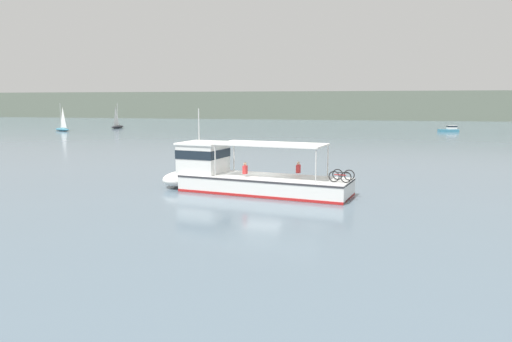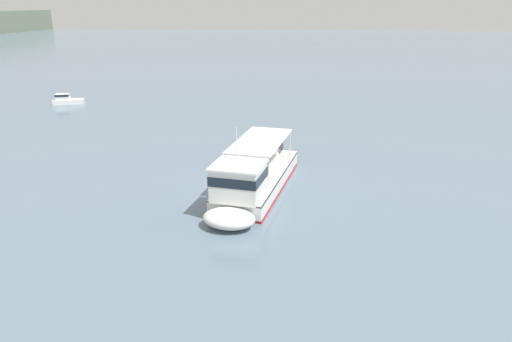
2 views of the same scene
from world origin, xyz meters
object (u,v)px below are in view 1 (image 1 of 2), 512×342
at_px(sailboat_mid_channel, 62,128).
at_px(ferry_main, 241,176).
at_px(sailboat_outer_anchorage, 117,126).
at_px(motorboat_horizon_east, 450,129).

bearing_deg(sailboat_mid_channel, ferry_main, -46.21).
bearing_deg(ferry_main, sailboat_mid_channel, 133.79).
bearing_deg(sailboat_outer_anchorage, sailboat_mid_channel, -117.83).
xyz_separation_m(ferry_main, sailboat_outer_anchorage, (-44.57, 63.38, -0.47)).
height_order(motorboat_horizon_east, sailboat_mid_channel, sailboat_mid_channel).
xyz_separation_m(motorboat_horizon_east, sailboat_mid_channel, (-73.15, -13.34, -0.00)).
height_order(ferry_main, sailboat_outer_anchorage, sailboat_outer_anchorage).
height_order(sailboat_mid_channel, sailboat_outer_anchorage, same).
relative_size(motorboat_horizon_east, sailboat_outer_anchorage, 0.71).
relative_size(ferry_main, sailboat_mid_channel, 2.41).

